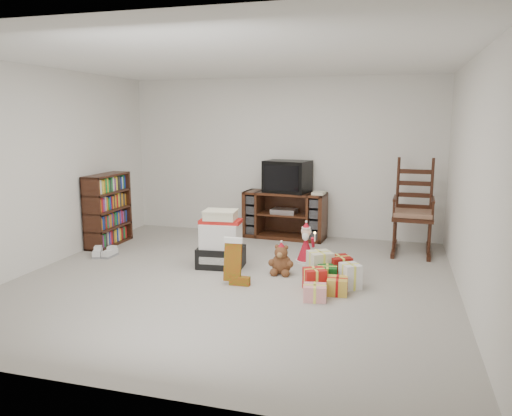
# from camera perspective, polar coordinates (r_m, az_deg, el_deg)

# --- Properties ---
(room) EXTENTS (5.01, 5.01, 2.51)m
(room) POSITION_cam_1_polar(r_m,az_deg,el_deg) (5.62, -2.72, 3.89)
(room) COLOR #B2ADA3
(room) RESTS_ON ground
(tv_stand) EXTENTS (1.31, 0.54, 0.73)m
(tv_stand) POSITION_cam_1_polar(r_m,az_deg,el_deg) (7.87, 3.29, -0.80)
(tv_stand) COLOR #401F12
(tv_stand) RESTS_ON floor
(bookshelf) EXTENTS (0.29, 0.87, 1.06)m
(bookshelf) POSITION_cam_1_polar(r_m,az_deg,el_deg) (7.72, -16.57, -0.33)
(bookshelf) COLOR #391A0F
(bookshelf) RESTS_ON floor
(rocking_chair) EXTENTS (0.58, 0.93, 1.37)m
(rocking_chair) POSITION_cam_1_polar(r_m,az_deg,el_deg) (7.39, 17.46, -1.17)
(rocking_chair) COLOR #391A0F
(rocking_chair) RESTS_ON floor
(gift_pile) EXTENTS (0.60, 0.46, 0.72)m
(gift_pile) POSITION_cam_1_polar(r_m,az_deg,el_deg) (6.35, -4.04, -3.98)
(gift_pile) COLOR black
(gift_pile) RESTS_ON floor
(red_suitcase) EXTENTS (0.38, 0.30, 0.51)m
(red_suitcase) POSITION_cam_1_polar(r_m,az_deg,el_deg) (6.43, -3.96, -4.63)
(red_suitcase) COLOR maroon
(red_suitcase) RESTS_ON floor
(stocking) EXTENTS (0.26, 0.12, 0.54)m
(stocking) POSITION_cam_1_polar(r_m,az_deg,el_deg) (5.71, -2.67, -6.02)
(stocking) COLOR #0D7D12
(stocking) RESTS_ON floor
(teddy_bear) EXTENTS (0.24, 0.21, 0.36)m
(teddy_bear) POSITION_cam_1_polar(r_m,az_deg,el_deg) (6.09, 2.93, -6.10)
(teddy_bear) COLOR brown
(teddy_bear) RESTS_ON floor
(santa_figurine) EXTENTS (0.27, 0.25, 0.55)m
(santa_figurine) POSITION_cam_1_polar(r_m,az_deg,el_deg) (6.57, 5.72, -4.44)
(santa_figurine) COLOR #B21324
(santa_figurine) RESTS_ON floor
(mrs_claus_figurine) EXTENTS (0.26, 0.25, 0.54)m
(mrs_claus_figurine) POSITION_cam_1_polar(r_m,az_deg,el_deg) (6.79, -2.50, -3.95)
(mrs_claus_figurine) COLOR #B21324
(mrs_claus_figurine) RESTS_ON floor
(sneaker_pair) EXTENTS (0.34, 0.29, 0.09)m
(sneaker_pair) POSITION_cam_1_polar(r_m,az_deg,el_deg) (7.16, -17.02, -4.96)
(sneaker_pair) COLOR silver
(sneaker_pair) RESTS_ON floor
(gift_cluster) EXTENTS (0.69, 1.01, 0.24)m
(gift_cluster) POSITION_cam_1_polar(r_m,az_deg,el_deg) (5.70, 8.53, -7.76)
(gift_cluster) COLOR #B31914
(gift_cluster) RESTS_ON floor
(crt_television) EXTENTS (0.75, 0.60, 0.49)m
(crt_television) POSITION_cam_1_polar(r_m,az_deg,el_deg) (7.78, 3.60, 3.62)
(crt_television) COLOR black
(crt_television) RESTS_ON tv_stand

